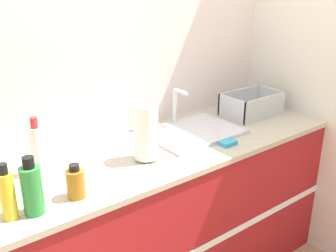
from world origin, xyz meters
TOP-DOWN VIEW (x-y plane):
  - wall_back at (0.00, 0.68)m, footprint 4.75×0.06m
  - wall_right at (1.21, 0.33)m, footprint 0.06×2.65m
  - counter_cabinet at (0.00, 0.33)m, footprint 2.38×0.68m
  - sink at (0.38, 0.36)m, footprint 0.52×0.39m
  - paper_towel_roll at (-0.02, 0.24)m, footprint 0.12×0.12m
  - dish_rack at (0.90, 0.37)m, footprint 0.38×0.23m
  - bottle_amber at (-0.45, 0.13)m, footprint 0.08×0.08m
  - bottle_green at (-0.63, 0.12)m, footprint 0.08×0.08m
  - bottle_yellow at (-0.71, 0.14)m, footprint 0.06×0.06m
  - bottle_white_spray at (-0.50, 0.42)m, footprint 0.06×0.06m
  - soap_dispenser at (0.18, 0.59)m, footprint 0.06×0.06m
  - sponge at (0.43, 0.12)m, footprint 0.09×0.06m

SIDE VIEW (x-z plane):
  - counter_cabinet at x=0.00m, z-range 0.00..0.92m
  - sponge at x=0.43m, z-range 0.92..0.94m
  - sink at x=0.38m, z-range 0.82..1.05m
  - soap_dispenser at x=0.18m, z-range 0.91..1.03m
  - dish_rack at x=0.90m, z-range 0.90..1.05m
  - bottle_amber at x=-0.45m, z-range 0.91..1.06m
  - bottle_yellow at x=-0.71m, z-range 0.91..1.13m
  - bottle_green at x=-0.63m, z-range 0.91..1.14m
  - bottle_white_spray at x=-0.50m, z-range 0.90..1.18m
  - paper_towel_roll at x=-0.02m, z-range 0.92..1.21m
  - wall_back at x=0.00m, z-range 0.00..2.60m
  - wall_right at x=1.21m, z-range 0.00..2.60m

